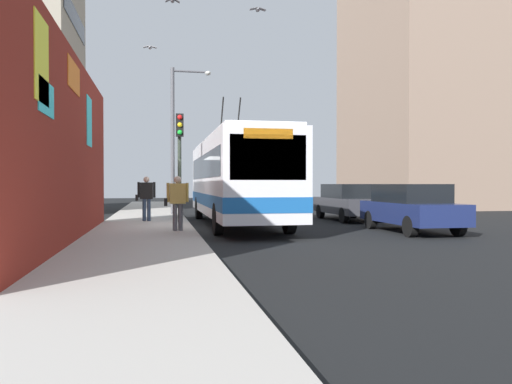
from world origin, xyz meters
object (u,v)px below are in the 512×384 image
city_bus (236,177)px  pedestrian_midblock (146,195)px  street_lamp (177,130)px  pedestrian_at_curb (177,199)px  parked_car_dark_gray (349,201)px  traffic_light (180,149)px  parked_car_navy (411,207)px

city_bus → pedestrian_midblock: size_ratio=6.73×
street_lamp → pedestrian_at_curb: bearing=177.9°
parked_car_dark_gray → traffic_light: traffic_light is taller
parked_car_navy → parked_car_dark_gray: same height
pedestrian_midblock → street_lamp: size_ratio=0.25×
parked_car_navy → traffic_light: size_ratio=1.05×
city_bus → street_lamp: (5.21, 2.04, 2.30)m
city_bus → parked_car_navy: 6.59m
city_bus → parked_car_dark_gray: bearing=-73.3°
pedestrian_midblock → street_lamp: (4.43, -1.35, 2.98)m
pedestrian_at_curb → parked_car_navy: bearing=-93.0°
pedestrian_at_curb → street_lamp: bearing=-2.1°
parked_car_dark_gray → traffic_light: bearing=103.0°
parked_car_navy → parked_car_dark_gray: bearing=-0.0°
parked_car_navy → pedestrian_midblock: (4.70, 8.59, 0.33)m
pedestrian_at_curb → traffic_light: traffic_light is taller
traffic_light → parked_car_navy: bearing=-117.2°
city_bus → parked_car_dark_gray: size_ratio=2.57×
parked_car_navy → parked_car_dark_gray: 5.48m
pedestrian_midblock → city_bus: bearing=-103.0°
parked_car_dark_gray → pedestrian_midblock: bearing=95.1°
city_bus → parked_car_navy: size_ratio=2.70×
traffic_light → pedestrian_midblock: bearing=53.5°
street_lamp → pedestrian_midblock: bearing=163.0°
pedestrian_at_curb → city_bus: bearing=-33.9°
parked_car_navy → pedestrian_at_curb: pedestrian_at_curb is taller
parked_car_dark_gray → pedestrian_midblock: (-0.77, 8.59, 0.33)m
parked_car_dark_gray → street_lamp: street_lamp is taller
pedestrian_midblock → traffic_light: size_ratio=0.42×
parked_car_dark_gray → pedestrian_at_curb: size_ratio=2.69×
parked_car_dark_gray → street_lamp: size_ratio=0.65×
pedestrian_at_curb → street_lamp: 9.24m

